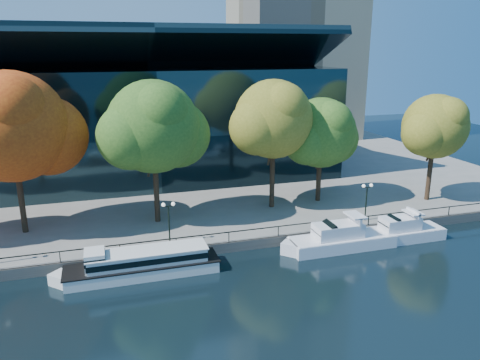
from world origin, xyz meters
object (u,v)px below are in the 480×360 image
object	(u,v)px
cruiser_near	(338,239)
tree_3	(275,121)
lamp_1	(169,213)
lamp_2	(367,193)
tree_1	(14,129)
tree_4	(322,134)
tree_5	(436,128)
cruiser_far	(399,231)
tree_2	(155,129)
tour_boat	(139,263)

from	to	relation	value
cruiser_near	tree_3	size ratio (longest dim) A/B	0.79
lamp_1	lamp_2	xyz separation A→B (m)	(20.76, 0.00, 0.00)
tree_1	tree_4	world-z (taller)	tree_1
tree_3	lamp_1	world-z (taller)	tree_3
tree_3	tree_5	size ratio (longest dim) A/B	1.15
cruiser_far	tree_4	xyz separation A→B (m)	(-3.35, 11.21, 8.04)
tree_2	tree_4	xyz separation A→B (m)	(19.25, 1.45, -1.84)
tree_3	lamp_1	bearing A→B (deg)	-151.85
tree_4	tree_5	size ratio (longest dim) A/B	0.97
tree_3	lamp_1	size ratio (longest dim) A/B	3.59
tree_2	tree_1	bearing A→B (deg)	176.32
cruiser_far	tree_3	xyz separation A→B (m)	(-9.45, 10.64, 9.95)
cruiser_far	tree_5	xyz separation A→B (m)	(9.40, 7.70, 8.72)
lamp_1	lamp_2	size ratio (longest dim) A/B	1.00
tree_2	lamp_2	xyz separation A→B (m)	(20.91, -6.08, -6.88)
cruiser_far	tree_4	distance (m)	14.19
tree_4	tree_5	world-z (taller)	tree_5
tree_1	lamp_1	xyz separation A→B (m)	(13.14, -6.91, -7.35)
cruiser_far	tree_2	size ratio (longest dim) A/B	0.65
tour_boat	tree_1	world-z (taller)	tree_1
cruiser_near	lamp_2	size ratio (longest dim) A/B	2.84
cruiser_near	tour_boat	bearing A→B (deg)	179.96
tree_1	lamp_1	distance (m)	16.57
tree_4	tree_2	bearing A→B (deg)	-175.70
lamp_2	tree_3	bearing A→B (deg)	138.08
tour_boat	cruiser_near	bearing A→B (deg)	-0.04
cruiser_near	tree_3	bearing A→B (deg)	103.64
tree_4	tree_5	distance (m)	13.24
tree_2	tour_boat	bearing A→B (deg)	-107.47
tree_4	lamp_1	distance (m)	21.15
tree_4	tree_5	bearing A→B (deg)	-15.39
tree_1	lamp_2	xyz separation A→B (m)	(33.90, -6.91, -7.35)
tour_boat	lamp_1	size ratio (longest dim) A/B	3.50
tree_1	lamp_1	bearing A→B (deg)	-27.76
lamp_1	cruiser_near	bearing A→B (deg)	-13.33
cruiser_near	tree_5	distance (m)	19.99
tour_boat	lamp_1	xyz separation A→B (m)	(3.22, 3.68, 2.84)
tour_boat	tree_2	size ratio (longest dim) A/B	0.96
cruiser_far	lamp_2	world-z (taller)	lamp_2
lamp_1	tour_boat	bearing A→B (deg)	-131.14
cruiser_near	cruiser_far	size ratio (longest dim) A/B	1.20
cruiser_far	tree_4	bearing A→B (deg)	106.63
tour_boat	tree_3	size ratio (longest dim) A/B	0.97
tree_3	lamp_1	xyz separation A→B (m)	(-13.01, -6.96, -6.96)
tree_3	tree_5	world-z (taller)	tree_3
tree_4	tree_5	xyz separation A→B (m)	(12.75, -3.51, 0.69)
tree_2	tree_3	distance (m)	13.18
tree_3	lamp_2	size ratio (longest dim) A/B	3.59
tour_boat	tree_5	distance (m)	36.92
tree_4	lamp_1	bearing A→B (deg)	-158.50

